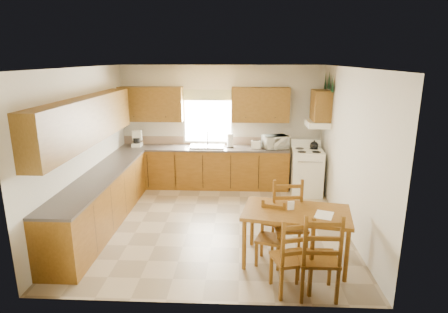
{
  "coord_description": "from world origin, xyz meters",
  "views": [
    {
      "loc": [
        0.44,
        -6.11,
        2.85
      ],
      "look_at": [
        0.15,
        0.3,
        1.15
      ],
      "focal_mm": 30.0,
      "sensor_mm": 36.0,
      "label": 1
    }
  ],
  "objects_px": {
    "chair_near_right": "(291,253)",
    "chair_far_left": "(270,235)",
    "microwave": "(275,142)",
    "stove": "(307,173)",
    "dining_table": "(295,237)",
    "chair_far_right": "(290,222)",
    "chair_near_left": "(318,253)"
  },
  "relations": [
    {
      "from": "microwave",
      "to": "chair_near_left",
      "type": "relative_size",
      "value": 0.43
    },
    {
      "from": "stove",
      "to": "chair_far_left",
      "type": "xyz_separation_m",
      "value": [
        -0.99,
        -2.89,
        -0.03
      ]
    },
    {
      "from": "microwave",
      "to": "chair_near_right",
      "type": "distance_m",
      "value": 3.87
    },
    {
      "from": "stove",
      "to": "microwave",
      "type": "bearing_deg",
      "value": 158.21
    },
    {
      "from": "stove",
      "to": "dining_table",
      "type": "height_order",
      "value": "stove"
    },
    {
      "from": "stove",
      "to": "chair_far_left",
      "type": "distance_m",
      "value": 3.05
    },
    {
      "from": "dining_table",
      "to": "chair_far_right",
      "type": "xyz_separation_m",
      "value": [
        -0.07,
        0.14,
        0.17
      ]
    },
    {
      "from": "chair_near_left",
      "to": "dining_table",
      "type": "bearing_deg",
      "value": -77.98
    },
    {
      "from": "microwave",
      "to": "chair_far_left",
      "type": "distance_m",
      "value": 3.27
    },
    {
      "from": "dining_table",
      "to": "chair_near_right",
      "type": "height_order",
      "value": "chair_near_right"
    },
    {
      "from": "microwave",
      "to": "chair_far_right",
      "type": "bearing_deg",
      "value": -110.55
    },
    {
      "from": "stove",
      "to": "microwave",
      "type": "distance_m",
      "value": 0.94
    },
    {
      "from": "chair_near_left",
      "to": "chair_far_right",
      "type": "xyz_separation_m",
      "value": [
        -0.23,
        0.89,
        -0.0
      ]
    },
    {
      "from": "microwave",
      "to": "chair_far_left",
      "type": "relative_size",
      "value": 0.55
    },
    {
      "from": "stove",
      "to": "chair_near_left",
      "type": "bearing_deg",
      "value": -94.18
    },
    {
      "from": "microwave",
      "to": "chair_near_right",
      "type": "bearing_deg",
      "value": -111.68
    },
    {
      "from": "chair_near_right",
      "to": "chair_far_left",
      "type": "relative_size",
      "value": 1.17
    },
    {
      "from": "chair_near_left",
      "to": "chair_far_right",
      "type": "distance_m",
      "value": 0.92
    },
    {
      "from": "stove",
      "to": "chair_near_right",
      "type": "xyz_separation_m",
      "value": [
        -0.78,
        -3.52,
        0.05
      ]
    },
    {
      "from": "microwave",
      "to": "chair_near_left",
      "type": "xyz_separation_m",
      "value": [
        0.2,
        -3.89,
        -0.5
      ]
    },
    {
      "from": "chair_far_left",
      "to": "chair_far_right",
      "type": "xyz_separation_m",
      "value": [
        0.29,
        0.19,
        0.12
      ]
    },
    {
      "from": "chair_near_right",
      "to": "chair_far_left",
      "type": "bearing_deg",
      "value": -87.5
    },
    {
      "from": "stove",
      "to": "chair_near_right",
      "type": "height_order",
      "value": "chair_near_right"
    },
    {
      "from": "microwave",
      "to": "stove",
      "type": "bearing_deg",
      "value": -44.91
    },
    {
      "from": "microwave",
      "to": "dining_table",
      "type": "height_order",
      "value": "microwave"
    },
    {
      "from": "chair_near_right",
      "to": "chair_far_right",
      "type": "distance_m",
      "value": 0.84
    },
    {
      "from": "stove",
      "to": "dining_table",
      "type": "bearing_deg",
      "value": -99.34
    },
    {
      "from": "chair_near_right",
      "to": "dining_table",
      "type": "bearing_deg",
      "value": -117.73
    },
    {
      "from": "dining_table",
      "to": "stove",
      "type": "bearing_deg",
      "value": 87.84
    },
    {
      "from": "dining_table",
      "to": "chair_near_left",
      "type": "relative_size",
      "value": 1.3
    },
    {
      "from": "microwave",
      "to": "chair_far_right",
      "type": "distance_m",
      "value": 3.04
    },
    {
      "from": "chair_near_right",
      "to": "chair_far_right",
      "type": "height_order",
      "value": "chair_far_right"
    }
  ]
}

